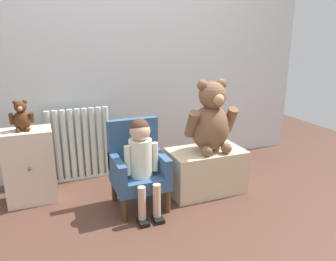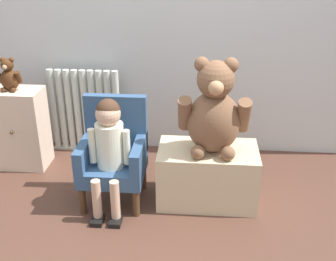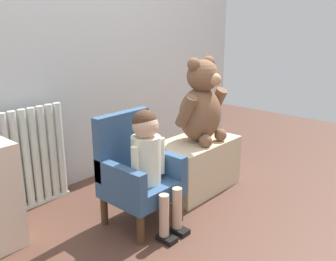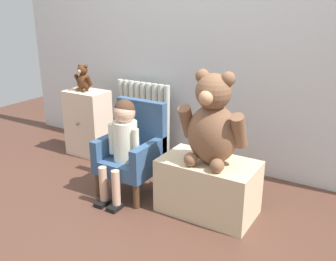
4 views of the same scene
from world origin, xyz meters
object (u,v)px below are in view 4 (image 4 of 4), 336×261
at_px(radiator, 144,119).
at_px(small_dresser, 88,123).
at_px(small_teddy_bear, 83,79).
at_px(low_bench, 208,187).
at_px(large_teddy_bear, 213,124).
at_px(child_figure, 123,136).
at_px(child_armchair, 133,150).

relative_size(radiator, small_dresser, 1.12).
distance_m(radiator, small_teddy_bear, 0.63).
relative_size(low_bench, large_teddy_bear, 1.06).
bearing_deg(child_figure, small_dresser, 148.47).
bearing_deg(small_dresser, child_figure, -31.53).
bearing_deg(large_teddy_bear, small_teddy_bear, 165.31).
xyz_separation_m(small_dresser, child_figure, (0.77, -0.47, 0.17)).
xyz_separation_m(low_bench, small_teddy_bear, (-1.38, 0.35, 0.51)).
bearing_deg(small_dresser, small_teddy_bear, -159.17).
distance_m(low_bench, small_teddy_bear, 1.51).
height_order(radiator, small_dresser, radiator).
distance_m(small_dresser, low_bench, 1.41).
xyz_separation_m(radiator, low_bench, (0.95, -0.63, -0.15)).
height_order(small_dresser, child_figure, child_figure).
bearing_deg(small_teddy_bear, large_teddy_bear, -14.69).
bearing_deg(small_teddy_bear, child_figure, -30.77).
xyz_separation_m(small_dresser, small_teddy_bear, (-0.01, -0.01, 0.40)).
relative_size(radiator, child_armchair, 1.00).
height_order(small_dresser, child_armchair, child_armchair).
height_order(low_bench, small_teddy_bear, small_teddy_bear).
bearing_deg(small_teddy_bear, radiator, 33.36).
distance_m(radiator, large_teddy_bear, 1.21).
relative_size(child_figure, large_teddy_bear, 1.21).
bearing_deg(large_teddy_bear, radiator, 146.23).
bearing_deg(radiator, child_figure, -64.74).
bearing_deg(low_bench, child_armchair, -179.22).
height_order(child_armchair, child_figure, child_figure).
relative_size(radiator, large_teddy_bear, 1.13).
bearing_deg(large_teddy_bear, child_armchair, 179.08).
bearing_deg(child_figure, radiator, 115.26).
bearing_deg(large_teddy_bear, small_dresser, 164.96).
distance_m(child_armchair, low_bench, 0.61).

